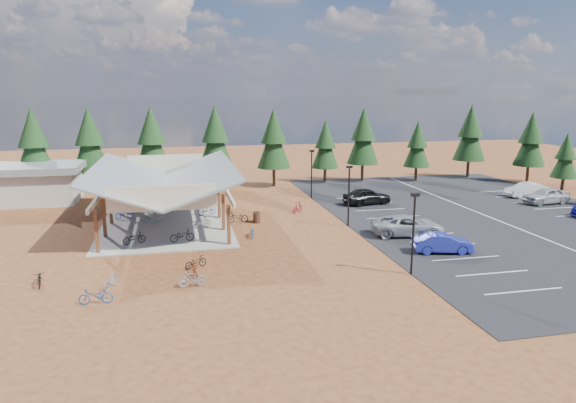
{
  "coord_description": "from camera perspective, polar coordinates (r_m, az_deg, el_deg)",
  "views": [
    {
      "loc": [
        -8.97,
        -37.86,
        11.12
      ],
      "look_at": [
        -0.28,
        1.63,
        2.45
      ],
      "focal_mm": 32.0,
      "sensor_mm": 36.0,
      "label": 1
    }
  ],
  "objects": [
    {
      "name": "ground",
      "position": [
        40.47,
        0.88,
        -3.85
      ],
      "size": [
        140.0,
        140.0,
        0.0
      ],
      "primitive_type": "plane",
      "color": "#562816",
      "rests_on": "ground"
    },
    {
      "name": "asphalt_lot",
      "position": [
        50.47,
        20.95,
        -1.42
      ],
      "size": [
        27.0,
        44.0,
        0.04
      ],
      "primitive_type": "cube",
      "color": "black",
      "rests_on": "ground"
    },
    {
      "name": "concrete_pad",
      "position": [
        46.22,
        -13.33,
        -2.09
      ],
      "size": [
        10.6,
        18.6,
        0.1
      ],
      "primitive_type": "cube",
      "color": "gray",
      "rests_on": "ground"
    },
    {
      "name": "bike_pavilion",
      "position": [
        45.46,
        -13.56,
        2.53
      ],
      "size": [
        11.65,
        19.4,
        4.97
      ],
      "color": "#552918",
      "rests_on": "concrete_pad"
    },
    {
      "name": "outbuilding",
      "position": [
        58.56,
        -27.13,
        1.83
      ],
      "size": [
        11.0,
        7.0,
        3.9
      ],
      "color": "#ADA593",
      "rests_on": "ground"
    },
    {
      "name": "lamp_post_0",
      "position": [
        32.21,
        13.76,
        -2.9
      ],
      "size": [
        0.5,
        0.25,
        5.14
      ],
      "color": "black",
      "rests_on": "ground"
    },
    {
      "name": "lamp_post_1",
      "position": [
        43.02,
        6.77,
        1.1
      ],
      "size": [
        0.5,
        0.25,
        5.14
      ],
      "color": "black",
      "rests_on": "ground"
    },
    {
      "name": "lamp_post_2",
      "position": [
        54.32,
        2.64,
        3.47
      ],
      "size": [
        0.5,
        0.25,
        5.14
      ],
      "color": "black",
      "rests_on": "ground"
    },
    {
      "name": "trash_bin_0",
      "position": [
        44.73,
        -3.52,
        -1.72
      ],
      "size": [
        0.6,
        0.6,
        0.9
      ],
      "primitive_type": "cylinder",
      "color": "#3F2416",
      "rests_on": "ground"
    },
    {
      "name": "trash_bin_1",
      "position": [
        44.4,
        -3.49,
        -1.83
      ],
      "size": [
        0.6,
        0.6,
        0.9
      ],
      "primitive_type": "cylinder",
      "color": "#3F2416",
      "rests_on": "ground"
    },
    {
      "name": "pine_0",
      "position": [
        61.25,
        -26.41,
        5.9
      ],
      "size": [
        4.1,
        4.1,
        9.56
      ],
      "color": "#382314",
      "rests_on": "ground"
    },
    {
      "name": "pine_1",
      "position": [
        61.29,
        -21.19,
        6.33
      ],
      "size": [
        4.09,
        4.09,
        9.53
      ],
      "color": "#382314",
      "rests_on": "ground"
    },
    {
      "name": "pine_2",
      "position": [
        59.89,
        -14.92,
        6.67
      ],
      "size": [
        4.13,
        4.13,
        9.62
      ],
      "color": "#382314",
      "rests_on": "ground"
    },
    {
      "name": "pine_3",
      "position": [
        60.58,
        -8.08,
        7.04
      ],
      "size": [
        4.15,
        4.15,
        9.66
      ],
      "color": "#382314",
      "rests_on": "ground"
    },
    {
      "name": "pine_4",
      "position": [
        60.94,
        -1.6,
        6.95
      ],
      "size": [
        3.98,
        3.98,
        9.27
      ],
      "color": "#382314",
      "rests_on": "ground"
    },
    {
      "name": "pine_5",
      "position": [
        63.62,
        4.17,
        6.32
      ],
      "size": [
        3.34,
        3.34,
        7.78
      ],
      "color": "#382314",
      "rests_on": "ground"
    },
    {
      "name": "pine_6",
      "position": [
        65.17,
        8.37,
        7.18
      ],
      "size": [
        3.99,
        3.99,
        9.3
      ],
      "color": "#382314",
      "rests_on": "ground"
    },
    {
      "name": "pine_7",
      "position": [
        66.75,
        14.18,
        6.17
      ],
      "size": [
        3.27,
        3.27,
        7.62
      ],
      "color": "#382314",
      "rests_on": "ground"
    },
    {
      "name": "pine_8",
      "position": [
        71.37,
        19.61,
        7.18
      ],
      "size": [
        4.11,
        4.11,
        9.59
      ],
      "color": "#382314",
      "rests_on": "ground"
    },
    {
      "name": "pine_12",
      "position": [
        65.57,
        28.47,
        4.46
      ],
      "size": [
        2.86,
        2.86,
        6.66
      ],
      "color": "#382314",
      "rests_on": "ground"
    },
    {
      "name": "pine_13",
      "position": [
        70.26,
        25.37,
        6.24
      ],
      "size": [
        3.77,
        3.77,
        8.78
      ],
      "color": "#382314",
      "rests_on": "ground"
    },
    {
      "name": "bike_0",
      "position": [
        39.61,
        -16.73,
        -3.91
      ],
      "size": [
        1.8,
        1.14,
        0.89
      ],
      "primitive_type": "imported",
      "rotation": [
        0.0,
        0.0,
        1.92
      ],
      "color": "black",
      "rests_on": "concrete_pad"
    },
    {
      "name": "bike_1",
      "position": [
        45.54,
        -14.94,
        -1.66
      ],
      "size": [
        1.76,
        0.69,
        1.03
      ],
      "primitive_type": "imported",
      "rotation": [
        0.0,
        0.0,
        1.45
      ],
      "color": "gray",
      "rests_on": "concrete_pad"
    },
    {
      "name": "bike_2",
      "position": [
        47.68,
        -17.74,
        -1.33
      ],
      "size": [
        1.7,
        1.0,
        0.84
      ],
      "primitive_type": "imported",
      "rotation": [
        0.0,
        0.0,
        1.86
      ],
      "color": "#20209B",
      "rests_on": "concrete_pad"
    },
    {
      "name": "bike_3",
      "position": [
        53.17,
        -16.61,
        0.2
      ],
      "size": [
        1.79,
        0.89,
        1.03
      ],
      "primitive_type": "imported",
      "rotation": [
        0.0,
        0.0,
        1.33
      ],
      "color": "maroon",
      "rests_on": "concrete_pad"
    },
    {
      "name": "bike_4",
      "position": [
        39.33,
        -11.71,
        -3.72
      ],
      "size": [
        1.88,
        0.96,
        0.94
      ],
      "primitive_type": "imported",
      "rotation": [
        0.0,
        0.0,
        1.76
      ],
      "color": "black",
      "rests_on": "concrete_pad"
    },
    {
      "name": "bike_5",
      "position": [
        42.94,
        -9.63,
        -2.26
      ],
      "size": [
        1.71,
        0.87,
        0.99
      ],
      "primitive_type": "imported",
      "rotation": [
        0.0,
        0.0,
        1.83
      ],
      "color": "gray",
      "rests_on": "concrete_pad"
    },
    {
      "name": "bike_6",
      "position": [
        47.34,
        -9.02,
        -0.98
      ],
      "size": [
        1.71,
        0.91,
        0.85
      ],
      "primitive_type": "imported",
      "rotation": [
        0.0,
        0.0,
        1.79
      ],
      "color": "navy",
      "rests_on": "concrete_pad"
    },
    {
      "name": "bike_7",
      "position": [
        50.91,
        -10.46,
        -0.09
      ],
      "size": [
        1.54,
        0.85,
        0.89
      ],
      "primitive_type": "imported",
      "rotation": [
        0.0,
        0.0,
        1.26
      ],
      "color": "maroon",
      "rests_on": "concrete_pad"
    },
    {
      "name": "bike_8",
      "position": [
        33.56,
        -25.9,
        -7.67
      ],
      "size": [
        0.97,
        1.86,
        0.93
      ],
      "primitive_type": "imported",
      "rotation": [
        0.0,
        0.0,
        0.21
      ],
      "color": "black",
      "rests_on": "ground"
    },
    {
      "name": "bike_9",
      "position": [
        31.52,
        -19.04,
        -8.32
      ],
      "size": [
        0.99,
        1.66,
        0.96
      ],
      "primitive_type": "imported",
      "rotation": [
        0.0,
        0.0,
        2.78
      ],
      "color": "gray",
      "rests_on": "ground"
    },
    {
      "name": "bike_10",
      "position": [
        29.63,
        -20.6,
        -9.79
      ],
      "size": [
        1.77,
        0.63,
        0.93
      ],
      "primitive_type": "imported",
      "rotation": [
        0.0,
        0.0,
        4.72
      ],
      "color": "#0F4C99",
      "rests_on": "ground"
    },
    {
      "name": "bike_11",
      "position": [
        32.16,
        -10.28,
        -7.47
      ],
      "size": [
        0.67,
        1.56,
        0.91
      ],
      "primitive_type": "imported",
      "rotation": [
        0.0,
        0.0,
        0.16
      ],
      "color": "maroon",
      "rests_on": "ground"
    },
    {
      "name": "bike_12",
      "position": [
        33.7,
        -10.22,
        -6.6
      ],
      "size": [
        1.66,
        1.35,
        0.85
      ],
      "primitive_type": "imported",
      "rotation": [
        0.0,
        0.0,
        2.14
      ],
      "color": "black",
      "rests_on": "ground"
    },
    {
      "name": "bike_13",
      "position": [
        30.59,
        -10.56,
        -8.43
      ],
      "size": [
        1.7,
        0.65,
        0.99
      ],
      "primitive_type": "imported",
      "rotation": [
        0.0,
        0.0,
        4.83
      ],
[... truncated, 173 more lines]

